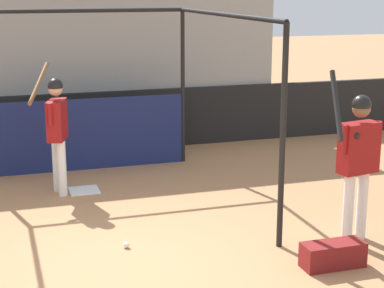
{
  "coord_description": "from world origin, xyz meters",
  "views": [
    {
      "loc": [
        -1.25,
        -6.42,
        3.01
      ],
      "look_at": [
        1.2,
        1.43,
        0.98
      ],
      "focal_mm": 60.0,
      "sensor_mm": 36.0,
      "label": 1
    }
  ],
  "objects_px": {
    "player_batter": "(57,125)",
    "equipment_bag": "(333,255)",
    "baseball": "(126,245)",
    "player_waiting": "(358,154)"
  },
  "relations": [
    {
      "from": "player_batter",
      "to": "baseball",
      "type": "relative_size",
      "value": 25.53
    },
    {
      "from": "player_waiting",
      "to": "equipment_bag",
      "type": "bearing_deg",
      "value": 33.57
    },
    {
      "from": "player_batter",
      "to": "baseball",
      "type": "distance_m",
      "value": 2.61
    },
    {
      "from": "baseball",
      "to": "equipment_bag",
      "type": "bearing_deg",
      "value": -29.9
    },
    {
      "from": "equipment_bag",
      "to": "baseball",
      "type": "relative_size",
      "value": 9.46
    },
    {
      "from": "player_batter",
      "to": "player_waiting",
      "type": "bearing_deg",
      "value": -114.91
    },
    {
      "from": "player_batter",
      "to": "equipment_bag",
      "type": "relative_size",
      "value": 2.7
    },
    {
      "from": "player_waiting",
      "to": "equipment_bag",
      "type": "relative_size",
      "value": 2.96
    },
    {
      "from": "player_waiting",
      "to": "baseball",
      "type": "xyz_separation_m",
      "value": [
        -2.68,
        0.58,
        -1.05
      ]
    },
    {
      "from": "equipment_bag",
      "to": "baseball",
      "type": "bearing_deg",
      "value": 150.1
    }
  ]
}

